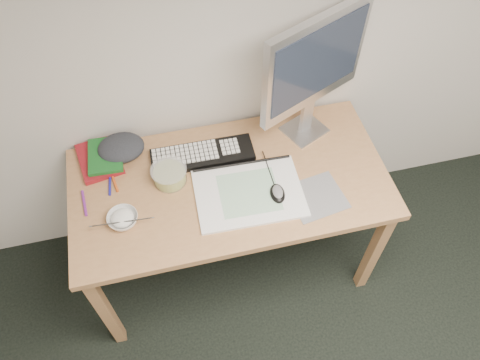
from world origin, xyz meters
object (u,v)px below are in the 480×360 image
at_px(sketchpad, 249,193).
at_px(monitor, 315,66).
at_px(desk, 230,192).
at_px(rice_bowl, 123,219).
at_px(keyboard, 203,155).

height_order(sketchpad, monitor, monitor).
relative_size(desk, sketchpad, 3.05).
relative_size(sketchpad, rice_bowl, 3.62).
distance_m(desk, monitor, 0.66).
height_order(monitor, rice_bowl, monitor).
bearing_deg(sketchpad, monitor, 42.89).
bearing_deg(keyboard, monitor, 6.67).
bearing_deg(rice_bowl, monitor, 19.51).
height_order(sketchpad, rice_bowl, rice_bowl).
height_order(keyboard, monitor, monitor).
xyz_separation_m(desk, sketchpad, (0.06, -0.09, 0.09)).
xyz_separation_m(desk, monitor, (0.41, 0.21, 0.47)).
xyz_separation_m(monitor, rice_bowl, (-0.89, -0.31, -0.37)).
distance_m(sketchpad, rice_bowl, 0.54).
distance_m(monitor, rice_bowl, 1.01).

